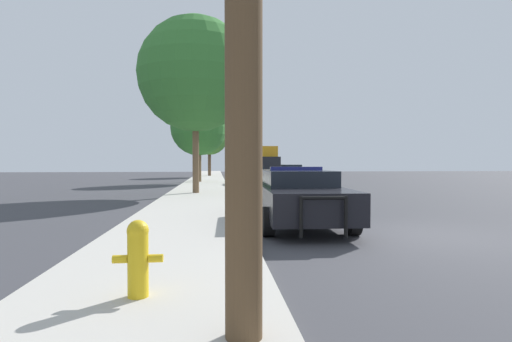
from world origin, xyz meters
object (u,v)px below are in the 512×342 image
object	(u,v)px
tree_sidewalk_mid	(199,128)
car_background_midblock	(251,175)
car_background_oncoming	(292,171)
box_truck	(266,160)
tree_sidewalk_near	(195,75)
fire_hydrant	(138,256)
tree_sidewalk_far	(209,136)
car_background_distant	(248,168)
police_car	(297,195)
traffic_light	(209,134)

from	to	relation	value
tree_sidewalk_mid	car_background_midblock	bearing A→B (deg)	-40.86
car_background_oncoming	box_truck	size ratio (longest dim) A/B	0.60
car_background_midblock	tree_sidewalk_near	world-z (taller)	tree_sidewalk_near
fire_hydrant	tree_sidewalk_mid	distance (m)	25.42
tree_sidewalk_far	box_truck	bearing A→B (deg)	43.76
car_background_distant	fire_hydrant	bearing A→B (deg)	-97.97
car_background_distant	car_background_midblock	xyz separation A→B (m)	(-1.49, -21.16, -0.08)
fire_hydrant	box_truck	world-z (taller)	box_truck
car_background_distant	tree_sidewalk_mid	size ratio (longest dim) A/B	0.76
police_car	car_background_distant	world-z (taller)	police_car
tree_sidewalk_mid	car_background_oncoming	bearing A→B (deg)	40.48
car_background_midblock	tree_sidewalk_mid	xyz separation A→B (m)	(-3.59, 3.11, 3.39)
traffic_light	box_truck	world-z (taller)	traffic_light
tree_sidewalk_mid	box_truck	bearing A→B (deg)	68.61
tree_sidewalk_far	car_background_oncoming	bearing A→B (deg)	-34.48
fire_hydrant	box_truck	bearing A→B (deg)	80.96
police_car	traffic_light	bearing A→B (deg)	-81.46
police_car	fire_hydrant	distance (m)	6.38
fire_hydrant	traffic_light	bearing A→B (deg)	89.21
traffic_light	tree_sidewalk_near	bearing A→B (deg)	-92.16
traffic_light	box_truck	xyz separation A→B (m)	(6.64, 17.18, -1.98)
traffic_light	car_background_distant	size ratio (longest dim) A/B	1.14
car_background_distant	tree_sidewalk_far	distance (m)	8.02
car_background_distant	traffic_light	bearing A→B (deg)	-106.58
car_background_oncoming	tree_sidewalk_mid	distance (m)	11.42
police_car	car_background_oncoming	bearing A→B (deg)	-98.93
fire_hydrant	tree_sidewalk_near	world-z (taller)	tree_sidewalk_near
car_background_distant	tree_sidewalk_near	size ratio (longest dim) A/B	0.55
car_background_distant	car_background_oncoming	xyz separation A→B (m)	(3.22, -10.98, -0.07)
tree_sidewalk_far	tree_sidewalk_near	bearing A→B (deg)	-90.74
box_truck	tree_sidewalk_near	world-z (taller)	tree_sidewalk_near
police_car	tree_sidewalk_far	bearing A→B (deg)	-83.45
car_background_distant	box_truck	xyz separation A→B (m)	(2.32, 0.84, 1.02)
car_background_distant	tree_sidewalk_mid	distance (m)	19.05
car_background_distant	tree_sidewalk_near	xyz separation A→B (m)	(-4.78, -28.60, 4.93)
police_car	car_background_distant	xyz separation A→B (m)	(1.75, 37.58, 0.03)
car_background_midblock	fire_hydrant	bearing A→B (deg)	-97.56
traffic_light	tree_sidewalk_mid	bearing A→B (deg)	-113.89
traffic_light	tree_sidewalk_near	size ratio (longest dim) A/B	0.63
police_car	tree_sidewalk_near	world-z (taller)	tree_sidewalk_near
car_background_distant	car_background_midblock	size ratio (longest dim) A/B	1.10
car_background_midblock	tree_sidewalk_near	xyz separation A→B (m)	(-3.30, -7.44, 5.00)
car_background_midblock	tree_sidewalk_near	bearing A→B (deg)	-113.19
fire_hydrant	traffic_light	size ratio (longest dim) A/B	0.16
fire_hydrant	box_truck	size ratio (longest dim) A/B	0.11
tree_sidewalk_near	police_car	bearing A→B (deg)	-71.34
police_car	tree_sidewalk_mid	xyz separation A→B (m)	(-3.33, 19.52, 3.35)
car_background_midblock	car_background_oncoming	bearing A→B (deg)	65.93
traffic_light	tree_sidewalk_far	world-z (taller)	tree_sidewalk_far
box_truck	tree_sidewalk_far	bearing A→B (deg)	44.29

